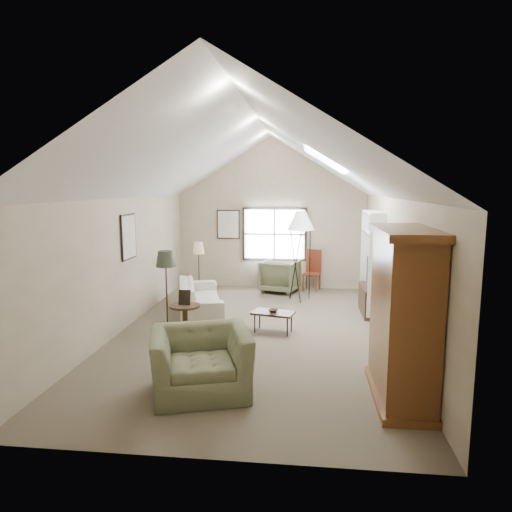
# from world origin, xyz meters

# --- Properties ---
(room_shell) EXTENTS (5.01, 8.01, 4.00)m
(room_shell) POSITION_xyz_m (0.00, 0.00, 3.21)
(room_shell) COLOR brown
(room_shell) RESTS_ON ground
(window) EXTENTS (1.72, 0.08, 1.42)m
(window) POSITION_xyz_m (0.10, 3.96, 1.45)
(window) COLOR black
(window) RESTS_ON room_shell
(skylight) EXTENTS (0.80, 1.20, 0.52)m
(skylight) POSITION_xyz_m (1.30, 0.90, 3.22)
(skylight) COLOR white
(skylight) RESTS_ON room_shell
(wall_art) EXTENTS (1.97, 3.71, 0.88)m
(wall_art) POSITION_xyz_m (-1.88, 1.94, 1.73)
(wall_art) COLOR black
(wall_art) RESTS_ON room_shell
(armoire) EXTENTS (0.60, 1.50, 2.20)m
(armoire) POSITION_xyz_m (2.18, -2.40, 1.10)
(armoire) COLOR brown
(armoire) RESTS_ON ground
(tv_alcove) EXTENTS (0.32, 1.30, 2.10)m
(tv_alcove) POSITION_xyz_m (2.34, 1.60, 1.15)
(tv_alcove) COLOR white
(tv_alcove) RESTS_ON ground
(media_console) EXTENTS (0.34, 1.18, 0.60)m
(media_console) POSITION_xyz_m (2.32, 1.60, 0.30)
(media_console) COLOR #382316
(media_console) RESTS_ON ground
(tv_panel) EXTENTS (0.05, 0.90, 0.55)m
(tv_panel) POSITION_xyz_m (2.32, 1.60, 0.92)
(tv_panel) COLOR black
(tv_panel) RESTS_ON media_console
(sofa) EXTENTS (1.46, 2.39, 0.65)m
(sofa) POSITION_xyz_m (-1.35, 1.40, 0.33)
(sofa) COLOR beige
(sofa) RESTS_ON ground
(armchair_near) EXTENTS (1.55, 1.45, 0.83)m
(armchair_near) POSITION_xyz_m (-0.41, -2.50, 0.42)
(armchair_near) COLOR #6C714F
(armchair_near) RESTS_ON ground
(armchair_far) EXTENTS (1.10, 1.12, 0.83)m
(armchair_far) POSITION_xyz_m (0.29, 3.45, 0.42)
(armchair_far) COLOR #5C6144
(armchair_far) RESTS_ON ground
(coffee_table) EXTENTS (0.85, 0.59, 0.39)m
(coffee_table) POSITION_xyz_m (0.36, 0.10, 0.20)
(coffee_table) COLOR #311E14
(coffee_table) RESTS_ON ground
(bowl) EXTENTS (0.22, 0.22, 0.05)m
(bowl) POSITION_xyz_m (0.36, 0.10, 0.42)
(bowl) COLOR #3C2418
(bowl) RESTS_ON coffee_table
(side_table) EXTENTS (0.69, 0.69, 0.56)m
(side_table) POSITION_xyz_m (-1.25, -0.20, 0.28)
(side_table) COLOR #3E2B19
(side_table) RESTS_ON ground
(side_chair) EXTENTS (0.51, 0.51, 1.07)m
(side_chair) POSITION_xyz_m (1.10, 3.70, 0.53)
(side_chair) COLOR maroon
(side_chair) RESTS_ON ground
(tripod_lamp) EXTENTS (0.78, 0.78, 2.18)m
(tripod_lamp) POSITION_xyz_m (0.82, 2.52, 1.09)
(tripod_lamp) COLOR silver
(tripod_lamp) RESTS_ON ground
(dark_lamp) EXTENTS (0.46, 0.46, 1.56)m
(dark_lamp) POSITION_xyz_m (-1.65, 0.00, 0.78)
(dark_lamp) COLOR #272D20
(dark_lamp) RESTS_ON ground
(tan_lamp) EXTENTS (0.35, 0.35, 1.40)m
(tan_lamp) POSITION_xyz_m (-1.65, 2.60, 0.70)
(tan_lamp) COLOR tan
(tan_lamp) RESTS_ON ground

